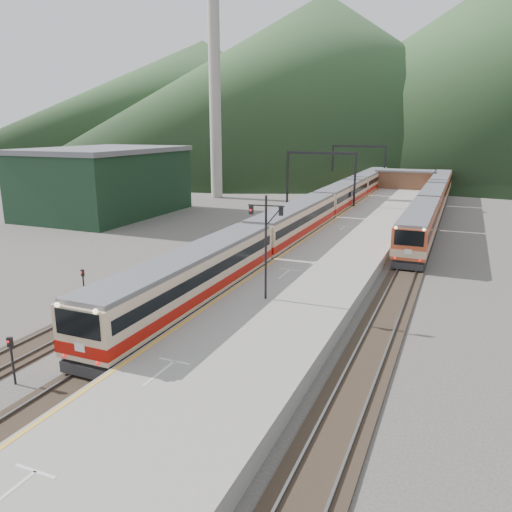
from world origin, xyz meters
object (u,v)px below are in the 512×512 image
at_px(signal_mast, 266,237).
at_px(second_train, 433,201).
at_px(main_train, 323,207).
at_px(worker, 91,321).

bearing_deg(signal_mast, second_train, 80.18).
bearing_deg(main_train, signal_mast, -81.36).
height_order(main_train, signal_mast, signal_mast).
xyz_separation_m(main_train, second_train, (11.50, 11.10, -0.14)).
relative_size(main_train, signal_mast, 12.80).
bearing_deg(second_train, signal_mast, -99.82).
bearing_deg(signal_mast, main_train, 98.64).
bearing_deg(main_train, worker, -95.07).
bearing_deg(worker, signal_mast, -142.93).
distance_m(signal_mast, worker, 10.98).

